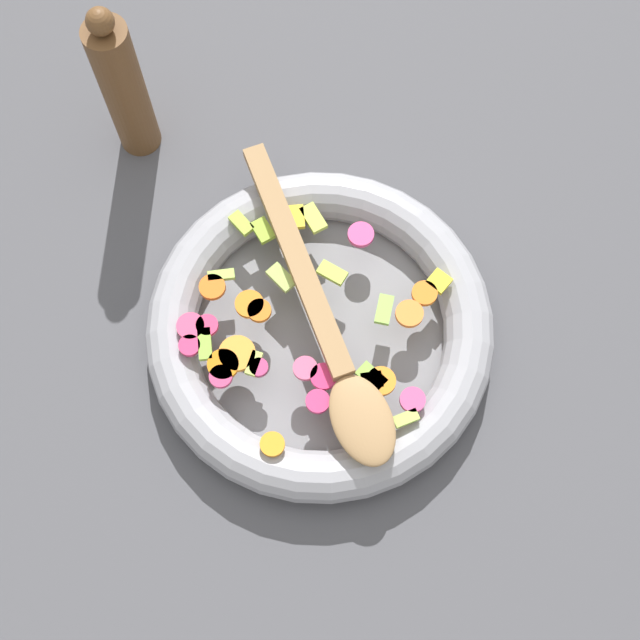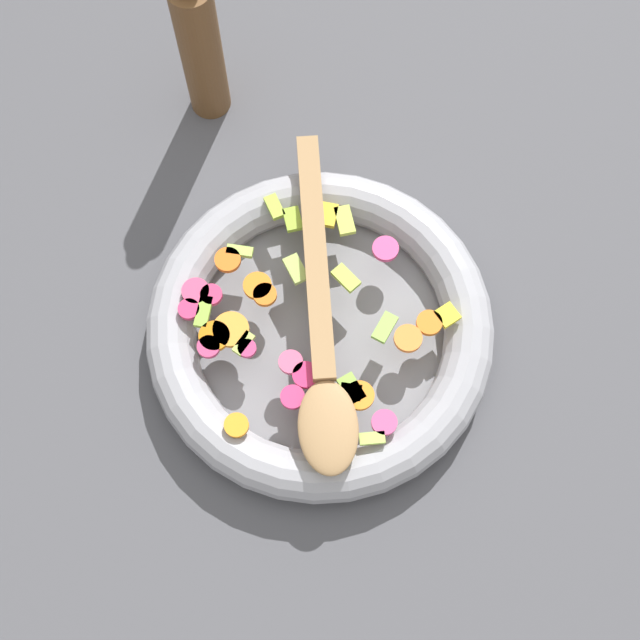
{
  "view_description": "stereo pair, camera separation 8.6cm",
  "coord_description": "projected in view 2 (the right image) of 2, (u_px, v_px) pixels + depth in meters",
  "views": [
    {
      "loc": [
        0.29,
        -0.02,
        0.86
      ],
      "look_at": [
        0.0,
        0.0,
        0.05
      ],
      "focal_mm": 50.0,
      "sensor_mm": 36.0,
      "label": 1
    },
    {
      "loc": [
        0.29,
        0.07,
        0.86
      ],
      "look_at": [
        0.0,
        0.0,
        0.05
      ],
      "focal_mm": 50.0,
      "sensor_mm": 36.0,
      "label": 2
    }
  ],
  "objects": [
    {
      "name": "chopped_vegetables",
      "position": [
        298.0,
        328.0,
        0.86
      ],
      "size": [
        0.27,
        0.27,
        0.01
      ],
      "color": "orange",
      "rests_on": "skillet"
    },
    {
      "name": "skillet",
      "position": [
        320.0,
        330.0,
        0.89
      ],
      "size": [
        0.35,
        0.35,
        0.05
      ],
      "color": "slate",
      "rests_on": "ground_plane"
    },
    {
      "name": "ground_plane",
      "position": [
        320.0,
        337.0,
        0.91
      ],
      "size": [
        4.0,
        4.0,
        0.0
      ],
      "primitive_type": "plane",
      "color": "#4C4C51"
    },
    {
      "name": "pepper_mill",
      "position": [
        200.0,
        48.0,
        0.91
      ],
      "size": [
        0.04,
        0.04,
        0.21
      ],
      "color": "brown",
      "rests_on": "ground_plane"
    },
    {
      "name": "wooden_spoon",
      "position": [
        321.0,
        332.0,
        0.85
      ],
      "size": [
        0.34,
        0.14,
        0.01
      ],
      "color": "#A87F51",
      "rests_on": "chopped_vegetables"
    }
  ]
}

